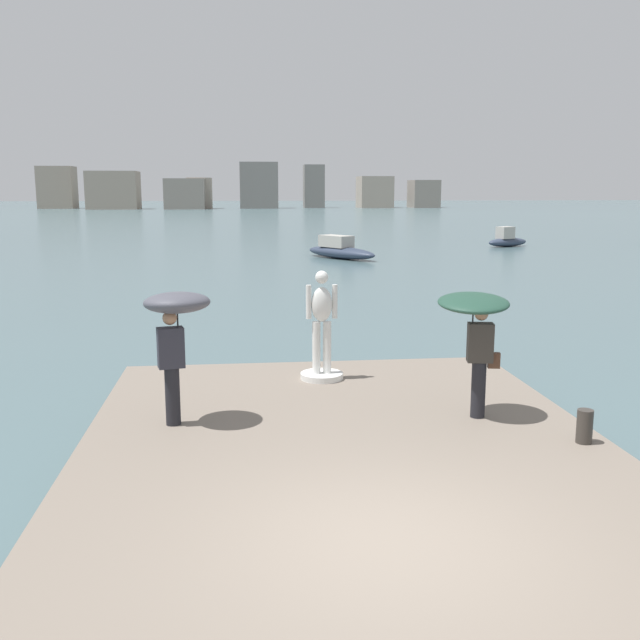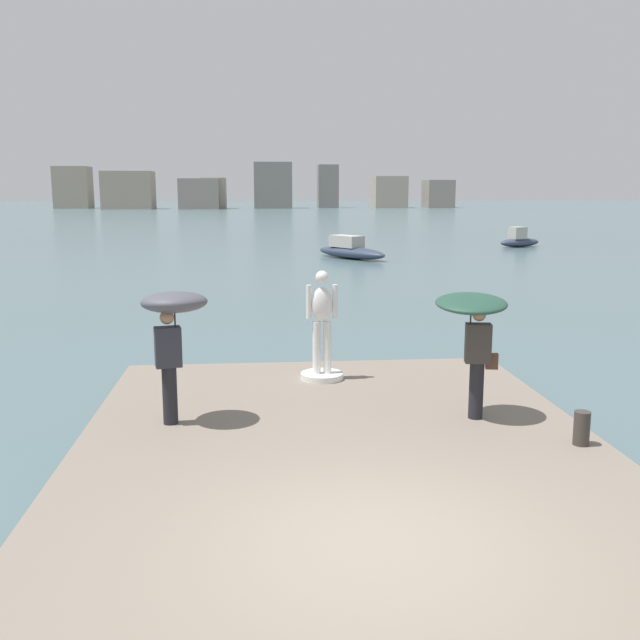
{
  "view_description": "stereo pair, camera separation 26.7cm",
  "coord_description": "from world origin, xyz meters",
  "px_view_note": "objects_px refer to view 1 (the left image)",
  "views": [
    {
      "loc": [
        -1.42,
        -6.59,
        3.88
      ],
      "look_at": [
        0.0,
        6.04,
        1.55
      ],
      "focal_mm": 40.21,
      "sensor_mm": 36.0,
      "label": 1
    },
    {
      "loc": [
        -1.15,
        -6.62,
        3.88
      ],
      "look_at": [
        0.0,
        6.04,
        1.55
      ],
      "focal_mm": 40.21,
      "sensor_mm": 36.0,
      "label": 2
    }
  ],
  "objects_px": {
    "mooring_bollard": "(585,426)",
    "boat_near": "(340,250)",
    "onlooker_right": "(476,321)",
    "boat_far": "(507,240)",
    "statue_white_figure": "(322,337)",
    "onlooker_left": "(175,319)"
  },
  "relations": [
    {
      "from": "boat_near",
      "to": "statue_white_figure",
      "type": "bearing_deg",
      "value": -98.66
    },
    {
      "from": "mooring_bollard",
      "to": "boat_near",
      "type": "bearing_deg",
      "value": 88.27
    },
    {
      "from": "statue_white_figure",
      "to": "onlooker_left",
      "type": "distance_m",
      "value": 3.45
    },
    {
      "from": "onlooker_left",
      "to": "mooring_bollard",
      "type": "relative_size",
      "value": 4.24
    },
    {
      "from": "onlooker_right",
      "to": "mooring_bollard",
      "type": "relative_size",
      "value": 4.1
    },
    {
      "from": "statue_white_figure",
      "to": "mooring_bollard",
      "type": "xyz_separation_m",
      "value": [
        3.24,
        -3.8,
        -0.56
      ]
    },
    {
      "from": "statue_white_figure",
      "to": "boat_far",
      "type": "height_order",
      "value": "statue_white_figure"
    },
    {
      "from": "statue_white_figure",
      "to": "boat_near",
      "type": "distance_m",
      "value": 27.76
    },
    {
      "from": "onlooker_left",
      "to": "boat_far",
      "type": "distance_m",
      "value": 41.59
    },
    {
      "from": "boat_near",
      "to": "onlooker_right",
      "type": "bearing_deg",
      "value": -94.04
    },
    {
      "from": "onlooker_right",
      "to": "boat_near",
      "type": "distance_m",
      "value": 30.02
    },
    {
      "from": "boat_far",
      "to": "boat_near",
      "type": "bearing_deg",
      "value": -150.4
    },
    {
      "from": "onlooker_right",
      "to": "boat_near",
      "type": "xyz_separation_m",
      "value": [
        2.11,
        29.92,
        -1.44
      ]
    },
    {
      "from": "boat_near",
      "to": "boat_far",
      "type": "distance_m",
      "value": 14.44
    },
    {
      "from": "statue_white_figure",
      "to": "onlooker_right",
      "type": "height_order",
      "value": "statue_white_figure"
    },
    {
      "from": "boat_near",
      "to": "boat_far",
      "type": "relative_size",
      "value": 1.52
    },
    {
      "from": "statue_white_figure",
      "to": "boat_near",
      "type": "height_order",
      "value": "statue_white_figure"
    },
    {
      "from": "mooring_bollard",
      "to": "boat_near",
      "type": "height_order",
      "value": "boat_near"
    },
    {
      "from": "onlooker_left",
      "to": "onlooker_right",
      "type": "bearing_deg",
      "value": -2.18
    },
    {
      "from": "mooring_bollard",
      "to": "onlooker_left",
      "type": "bearing_deg",
      "value": 165.27
    },
    {
      "from": "boat_far",
      "to": "onlooker_right",
      "type": "bearing_deg",
      "value": -111.6
    },
    {
      "from": "onlooker_left",
      "to": "onlooker_right",
      "type": "xyz_separation_m",
      "value": [
        4.5,
        -0.17,
        -0.09
      ]
    }
  ]
}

